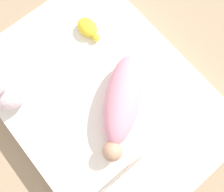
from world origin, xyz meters
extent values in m
plane|color=#9E8466|center=(0.00, 0.00, 0.00)|extent=(12.00, 12.00, 0.00)
cube|color=white|center=(0.00, 0.00, 0.08)|extent=(1.43, 1.06, 0.17)
ellipsoid|color=pink|center=(0.11, 0.06, 0.26)|extent=(0.47, 0.51, 0.17)
sphere|color=tan|center=(0.28, -0.16, 0.25)|extent=(0.11, 0.11, 0.11)
sphere|color=silver|center=(-0.32, -0.39, 0.27)|extent=(0.21, 0.21, 0.21)
ellipsoid|color=yellow|center=(-0.38, 0.19, 0.21)|extent=(0.14, 0.11, 0.07)
sphere|color=yellow|center=(-0.29, 0.19, 0.20)|extent=(0.05, 0.05, 0.05)
camera|label=1|loc=(0.27, -0.15, 1.40)|focal=35.00mm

